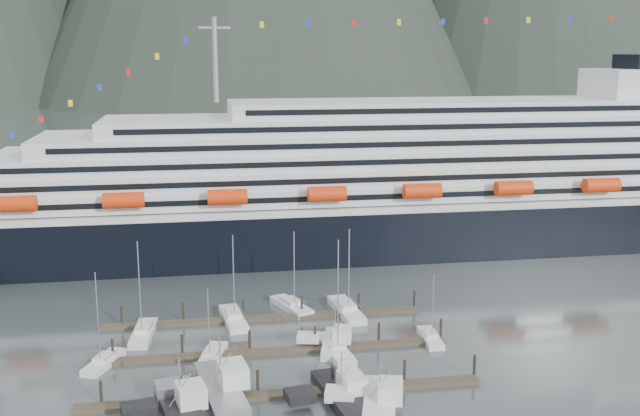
{
  "coord_description": "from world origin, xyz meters",
  "views": [
    {
      "loc": [
        -14.41,
        -91.49,
        39.95
      ],
      "look_at": [
        4.69,
        22.0,
        15.77
      ],
      "focal_mm": 42.0,
      "sensor_mm": 36.0,
      "label": 1
    }
  ],
  "objects_px": {
    "sailboat_h": "(430,338)",
    "trawler_e": "(334,342)",
    "sailboat_a": "(104,362)",
    "trawler_a": "(219,388)",
    "sailboat_e": "(233,319)",
    "sailboat_c": "(212,358)",
    "trawler_c": "(340,395)",
    "sailboat_b": "(143,334)",
    "cruise_ship": "(414,189)",
    "sailboat_g": "(346,310)",
    "trawler_d": "(378,401)",
    "trawler_b": "(179,409)",
    "sailboat_d": "(335,350)",
    "sailboat_f": "(292,307)"
  },
  "relations": [
    {
      "from": "sailboat_b",
      "to": "sailboat_f",
      "type": "bearing_deg",
      "value": -65.27
    },
    {
      "from": "sailboat_c",
      "to": "trawler_b",
      "type": "distance_m",
      "value": 15.69
    },
    {
      "from": "sailboat_a",
      "to": "sailboat_b",
      "type": "height_order",
      "value": "sailboat_b"
    },
    {
      "from": "sailboat_a",
      "to": "trawler_a",
      "type": "xyz_separation_m",
      "value": [
        14.47,
        -11.4,
        0.58
      ]
    },
    {
      "from": "sailboat_d",
      "to": "sailboat_e",
      "type": "height_order",
      "value": "sailboat_d"
    },
    {
      "from": "sailboat_f",
      "to": "trawler_b",
      "type": "distance_m",
      "value": 37.37
    },
    {
      "from": "trawler_d",
      "to": "sailboat_g",
      "type": "bearing_deg",
      "value": 10.58
    },
    {
      "from": "sailboat_b",
      "to": "trawler_b",
      "type": "distance_m",
      "value": 25.97
    },
    {
      "from": "cruise_ship",
      "to": "sailboat_d",
      "type": "relative_size",
      "value": 12.75
    },
    {
      "from": "sailboat_e",
      "to": "trawler_c",
      "type": "xyz_separation_m",
      "value": [
        10.8,
        -28.43,
        0.44
      ]
    },
    {
      "from": "sailboat_g",
      "to": "trawler_d",
      "type": "distance_m",
      "value": 31.86
    },
    {
      "from": "sailboat_b",
      "to": "trawler_c",
      "type": "xyz_separation_m",
      "value": [
        23.84,
        -24.59,
        0.44
      ]
    },
    {
      "from": "sailboat_g",
      "to": "trawler_a",
      "type": "height_order",
      "value": "sailboat_g"
    },
    {
      "from": "sailboat_f",
      "to": "trawler_c",
      "type": "bearing_deg",
      "value": 161.47
    },
    {
      "from": "sailboat_e",
      "to": "trawler_d",
      "type": "distance_m",
      "value": 34.21
    },
    {
      "from": "sailboat_c",
      "to": "trawler_d",
      "type": "height_order",
      "value": "sailboat_c"
    },
    {
      "from": "trawler_e",
      "to": "sailboat_g",
      "type": "bearing_deg",
      "value": -3.67
    },
    {
      "from": "sailboat_g",
      "to": "sailboat_f",
      "type": "bearing_deg",
      "value": 63.44
    },
    {
      "from": "trawler_b",
      "to": "trawler_e",
      "type": "relative_size",
      "value": 1.22
    },
    {
      "from": "trawler_a",
      "to": "sailboat_g",
      "type": "bearing_deg",
      "value": -47.65
    },
    {
      "from": "sailboat_c",
      "to": "sailboat_h",
      "type": "distance_m",
      "value": 30.64
    },
    {
      "from": "sailboat_h",
      "to": "trawler_a",
      "type": "bearing_deg",
      "value": 116.48
    },
    {
      "from": "trawler_a",
      "to": "trawler_d",
      "type": "xyz_separation_m",
      "value": [
        17.75,
        -6.18,
        -0.09
      ]
    },
    {
      "from": "sailboat_g",
      "to": "sailboat_a",
      "type": "bearing_deg",
      "value": 106.96
    },
    {
      "from": "cruise_ship",
      "to": "sailboat_a",
      "type": "xyz_separation_m",
      "value": [
        -57.03,
        -52.33,
        -11.63
      ]
    },
    {
      "from": "sailboat_b",
      "to": "cruise_ship",
      "type": "bearing_deg",
      "value": -45.63
    },
    {
      "from": "sailboat_h",
      "to": "trawler_a",
      "type": "xyz_separation_m",
      "value": [
        -29.92,
        -12.52,
        0.61
      ]
    },
    {
      "from": "trawler_c",
      "to": "sailboat_b",
      "type": "bearing_deg",
      "value": 35.54
    },
    {
      "from": "sailboat_c",
      "to": "sailboat_b",
      "type": "bearing_deg",
      "value": 57.81
    },
    {
      "from": "sailboat_c",
      "to": "sailboat_e",
      "type": "bearing_deg",
      "value": 0.56
    },
    {
      "from": "sailboat_d",
      "to": "trawler_b",
      "type": "height_order",
      "value": "sailboat_d"
    },
    {
      "from": "sailboat_h",
      "to": "sailboat_b",
      "type": "bearing_deg",
      "value": 82.03
    },
    {
      "from": "cruise_ship",
      "to": "sailboat_d",
      "type": "xyz_separation_m",
      "value": [
        -26.62,
        -53.15,
        -11.6
      ]
    },
    {
      "from": "cruise_ship",
      "to": "trawler_b",
      "type": "xyz_separation_m",
      "value": [
        -47.12,
        -68.28,
        -11.07
      ]
    },
    {
      "from": "sailboat_b",
      "to": "sailboat_d",
      "type": "xyz_separation_m",
      "value": [
        26.01,
        -10.25,
        0.01
      ]
    },
    {
      "from": "sailboat_h",
      "to": "trawler_e",
      "type": "distance_m",
      "value": 13.84
    },
    {
      "from": "trawler_b",
      "to": "trawler_d",
      "type": "bearing_deg",
      "value": -106.15
    },
    {
      "from": "sailboat_e",
      "to": "trawler_e",
      "type": "distance_m",
      "value": 18.15
    },
    {
      "from": "sailboat_g",
      "to": "trawler_e",
      "type": "bearing_deg",
      "value": 156.67
    },
    {
      "from": "sailboat_h",
      "to": "trawler_a",
      "type": "distance_m",
      "value": 32.43
    },
    {
      "from": "trawler_b",
      "to": "trawler_d",
      "type": "relative_size",
      "value": 1.01
    },
    {
      "from": "sailboat_b",
      "to": "trawler_b",
      "type": "height_order",
      "value": "sailboat_b"
    },
    {
      "from": "sailboat_f",
      "to": "trawler_a",
      "type": "relative_size",
      "value": 0.88
    },
    {
      "from": "sailboat_c",
      "to": "trawler_a",
      "type": "height_order",
      "value": "sailboat_c"
    },
    {
      "from": "sailboat_a",
      "to": "trawler_c",
      "type": "bearing_deg",
      "value": -96.21
    },
    {
      "from": "sailboat_g",
      "to": "sailboat_h",
      "type": "bearing_deg",
      "value": -149.3
    },
    {
      "from": "cruise_ship",
      "to": "sailboat_c",
      "type": "relative_size",
      "value": 19.86
    },
    {
      "from": "sailboat_a",
      "to": "trawler_a",
      "type": "bearing_deg",
      "value": -106.22
    },
    {
      "from": "sailboat_e",
      "to": "sailboat_f",
      "type": "xyz_separation_m",
      "value": [
        9.36,
        4.1,
        -0.0
      ]
    },
    {
      "from": "sailboat_b",
      "to": "trawler_a",
      "type": "bearing_deg",
      "value": -149.01
    }
  ]
}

